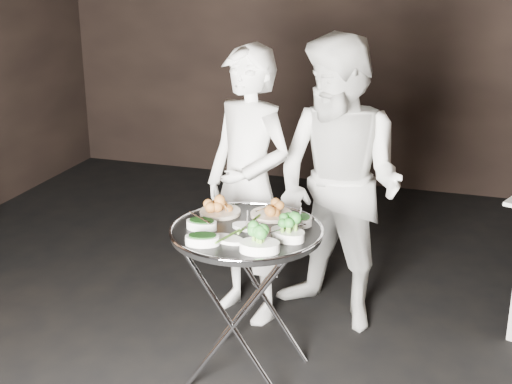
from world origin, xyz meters
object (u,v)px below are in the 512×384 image
(waiter_left, at_px, (249,186))
(serving_tray, at_px, (246,231))
(waiter_right, at_px, (339,186))
(tray_stand, at_px, (247,297))

(waiter_left, bearing_deg, serving_tray, -47.73)
(serving_tray, relative_size, waiter_right, 0.45)
(tray_stand, xyz_separation_m, serving_tray, (-0.00, 0.00, 0.35))
(serving_tray, xyz_separation_m, waiter_right, (0.31, 0.71, 0.03))
(waiter_right, bearing_deg, tray_stand, -88.78)
(serving_tray, xyz_separation_m, waiter_left, (-0.20, 0.64, 0.00))
(serving_tray, distance_m, waiter_left, 0.67)
(waiter_left, bearing_deg, waiter_right, 32.88)
(tray_stand, height_order, waiter_right, waiter_right)
(waiter_left, bearing_deg, tray_stand, -47.73)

